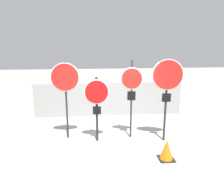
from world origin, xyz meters
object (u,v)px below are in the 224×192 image
traffic_cone_0 (167,150)px  stop_sign_2 (132,85)px  stop_sign_1 (97,98)px  stop_sign_3 (167,82)px  stop_sign_0 (65,82)px

traffic_cone_0 → stop_sign_2: bearing=115.7°
stop_sign_1 → traffic_cone_0: (1.81, -1.28, -1.15)m
traffic_cone_0 → stop_sign_3: bearing=74.3°
stop_sign_2 → stop_sign_1: bearing=-162.0°
stop_sign_1 → stop_sign_0: bearing=161.7°
stop_sign_3 → traffic_cone_0: 2.01m
stop_sign_0 → stop_sign_3: 3.11m
stop_sign_0 → stop_sign_2: size_ratio=0.98×
stop_sign_2 → traffic_cone_0: 2.21m
stop_sign_0 → stop_sign_2: 2.06m
stop_sign_2 → stop_sign_3: 1.09m
stop_sign_1 → stop_sign_3: size_ratio=0.79×
stop_sign_0 → stop_sign_3: size_ratio=0.96×
stop_sign_3 → stop_sign_0: bearing=178.5°
stop_sign_1 → stop_sign_2: bearing=10.1°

